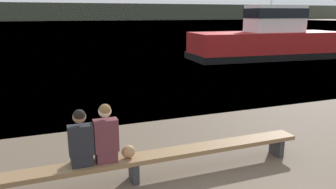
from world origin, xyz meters
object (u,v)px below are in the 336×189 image
Objects in this scene: bench_main at (134,161)px; person_left at (81,140)px; shopping_bag at (128,152)px; tugboat_red at (268,42)px; person_right at (106,136)px.

bench_main is 1.09m from person_left.
shopping_bag is (-0.09, 0.00, 0.21)m from bench_main.
shopping_bag is at bearing 139.65° from tugboat_red.
person_left is 0.44m from person_right.
bench_main is at bearing -2.85° from shopping_bag.
bench_main is 28.05× the size of shopping_bag.
person_right is at bearing -179.65° from bench_main.
tugboat_red is (14.43, 13.71, 0.20)m from person_left.
person_left is (-0.93, -0.00, 0.56)m from bench_main.
bench_main is 19.26m from tugboat_red.
bench_main is 6.93× the size of person_left.
shopping_bag is at bearing 177.15° from bench_main.
person_right is at bearing -0.11° from person_left.
bench_main is at bearing 139.85° from tugboat_red.
bench_main is 6.59× the size of person_right.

